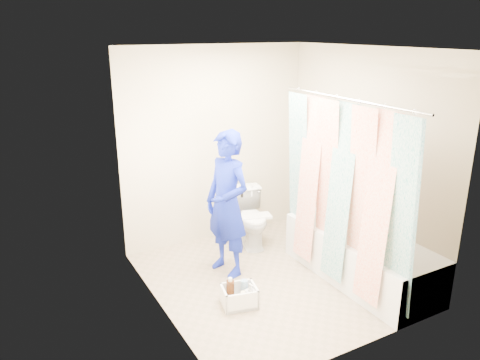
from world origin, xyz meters
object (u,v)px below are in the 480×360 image
plumber (227,204)px  bathtub (360,255)px  cleaning_caddy (240,297)px  toilet (251,218)px

plumber → bathtub: bearing=39.7°
bathtub → cleaning_caddy: size_ratio=4.58×
cleaning_caddy → bathtub: bearing=6.3°
bathtub → plumber: bearing=144.6°
toilet → cleaning_caddy: 1.41m
bathtub → cleaning_caddy: bathtub is taller
toilet → plumber: 0.88m
bathtub → plumber: 1.52m
toilet → plumber: (-0.58, -0.48, 0.45)m
cleaning_caddy → toilet: bearing=68.4°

